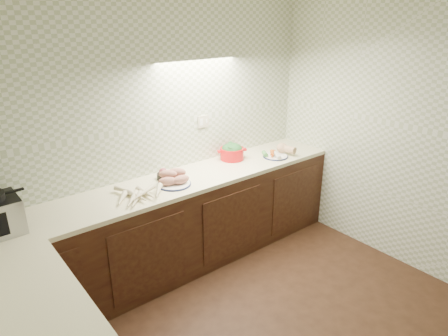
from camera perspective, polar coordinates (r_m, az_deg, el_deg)
room at (r=2.34m, az=11.84°, el=3.01°), size 3.60×3.60×2.60m
counter at (r=3.00m, az=-9.66°, el=-18.15°), size 3.60×3.60×0.90m
parsnip_pile at (r=3.45m, az=-12.15°, el=-3.23°), size 0.38×0.45×0.09m
sweet_potato_plate at (r=3.60m, az=-7.24°, el=-1.57°), size 0.31×0.30×0.14m
onion_bowl at (r=3.74m, az=-8.52°, el=-0.96°), size 0.14×0.14×0.11m
dutch_oven at (r=4.18m, az=1.15°, el=2.35°), size 0.33×0.33×0.17m
veg_plate at (r=4.35m, az=7.76°, el=2.35°), size 0.33×0.29×0.13m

